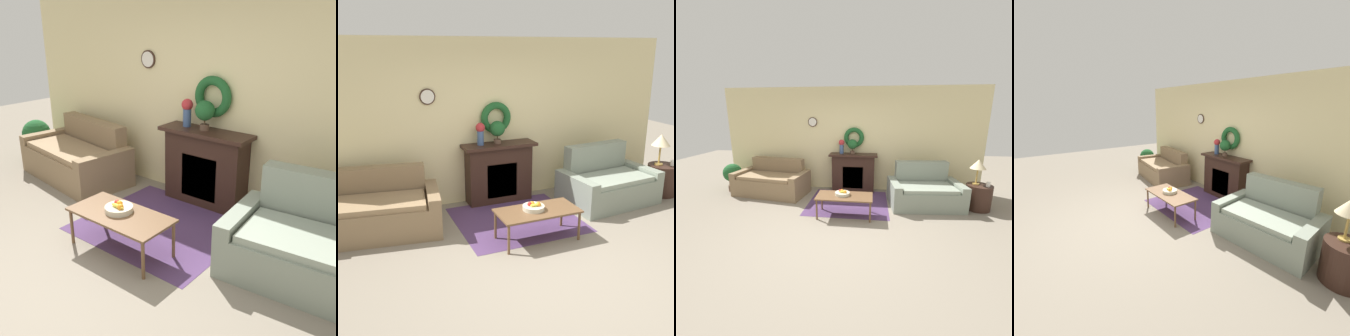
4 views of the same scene
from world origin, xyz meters
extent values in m
plane|color=gray|center=(0.00, 0.00, 0.00)|extent=(16.00, 16.00, 0.00)
cube|color=#4C335B|center=(0.07, 1.43, 0.00)|extent=(1.82, 1.65, 0.01)
cube|color=beige|center=(0.00, 2.48, 1.35)|extent=(6.80, 0.06, 2.70)
cylinder|color=#382319|center=(-0.99, 2.44, 1.81)|extent=(0.25, 0.02, 0.25)
cylinder|color=white|center=(-0.99, 2.42, 1.81)|extent=(0.21, 0.01, 0.21)
torus|color=#1E5628|center=(0.12, 2.39, 1.42)|extent=(0.52, 0.12, 0.52)
cube|color=#331E16|center=(0.12, 2.28, 0.48)|extent=(1.10, 0.34, 0.96)
cube|color=black|center=(0.12, 2.12, 0.41)|extent=(0.53, 0.02, 0.58)
cube|color=orange|center=(0.12, 2.12, 0.34)|extent=(0.42, 0.01, 0.32)
cube|color=#331E16|center=(0.12, 2.25, 0.99)|extent=(1.24, 0.41, 0.05)
cube|color=#846B4C|center=(-1.97, 1.68, 0.22)|extent=(1.54, 0.92, 0.45)
cube|color=#846B4C|center=(-1.90, 2.14, 0.44)|extent=(1.47, 0.41, 0.88)
cube|color=#846B4C|center=(-2.75, 1.90, 0.29)|extent=(0.30, 0.95, 0.59)
cube|color=#846B4C|center=(-1.15, 1.67, 0.29)|extent=(0.30, 0.95, 0.59)
cube|color=#917554|center=(-1.97, 1.68, 0.49)|extent=(1.47, 0.86, 0.08)
cube|color=gray|center=(1.81, 1.37, 0.21)|extent=(1.26, 0.86, 0.42)
cube|color=gray|center=(1.76, 1.86, 0.47)|extent=(1.21, 0.32, 0.95)
cube|color=gray|center=(1.12, 1.42, 0.28)|extent=(0.26, 0.98, 0.56)
cube|color=gray|center=(2.48, 1.54, 0.28)|extent=(0.26, 0.98, 0.56)
cube|color=gray|center=(1.81, 1.37, 0.46)|extent=(1.21, 0.80, 0.08)
cube|color=brown|center=(0.07, 0.74, 0.42)|extent=(1.12, 0.55, 0.03)
cylinder|color=brown|center=(-0.45, 0.50, 0.21)|extent=(0.04, 0.04, 0.41)
cylinder|color=brown|center=(0.59, 0.50, 0.21)|extent=(0.04, 0.04, 0.41)
cylinder|color=brown|center=(-0.45, 0.98, 0.21)|extent=(0.04, 0.04, 0.41)
cylinder|color=brown|center=(0.59, 0.98, 0.21)|extent=(0.04, 0.04, 0.41)
cylinder|color=beige|center=(0.03, 0.77, 0.47)|extent=(0.30, 0.30, 0.06)
sphere|color=#B2231E|center=(-0.02, 0.79, 0.51)|extent=(0.07, 0.07, 0.07)
sphere|color=orange|center=(0.02, 0.79, 0.51)|extent=(0.07, 0.07, 0.07)
sphere|color=orange|center=(0.08, 0.74, 0.51)|extent=(0.07, 0.07, 0.07)
ellipsoid|color=yellow|center=(0.04, 0.73, 0.52)|extent=(0.17, 0.05, 0.04)
cylinder|color=#331E16|center=(2.92, 1.44, 0.27)|extent=(0.52, 0.52, 0.55)
cylinder|color=#B28E42|center=(2.85, 1.49, 0.56)|extent=(0.14, 0.14, 0.02)
cylinder|color=#B28E42|center=(2.85, 1.49, 0.73)|extent=(0.03, 0.03, 0.33)
cone|color=beige|center=(2.85, 1.49, 1.00)|extent=(0.32, 0.32, 0.20)
cylinder|color=silver|center=(3.03, 1.35, 0.60)|extent=(0.08, 0.08, 0.10)
cylinder|color=#3D5684|center=(-0.20, 2.28, 1.13)|extent=(0.11, 0.11, 0.23)
sphere|color=#B72D33|center=(-0.20, 2.28, 1.30)|extent=(0.15, 0.15, 0.15)
cylinder|color=brown|center=(0.09, 2.26, 1.05)|extent=(0.12, 0.12, 0.08)
cylinder|color=#4C3823|center=(0.09, 2.26, 1.12)|extent=(0.02, 0.02, 0.07)
sphere|color=#1E5628|center=(0.09, 2.26, 1.27)|extent=(0.25, 0.25, 0.25)
cylinder|color=brown|center=(-3.07, 1.88, 0.08)|extent=(0.29, 0.29, 0.16)
cylinder|color=#4C3823|center=(-3.07, 1.88, 0.23)|extent=(0.05, 0.05, 0.13)
sphere|color=#1E5628|center=(-3.07, 1.88, 0.50)|extent=(0.48, 0.48, 0.48)
camera|label=1|loc=(2.73, -1.82, 2.33)|focal=42.00mm
camera|label=2|loc=(-2.21, -3.62, 2.55)|focal=42.00mm
camera|label=3|loc=(0.59, -3.47, 2.06)|focal=24.00mm
camera|label=4|loc=(3.63, -1.57, 2.14)|focal=24.00mm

